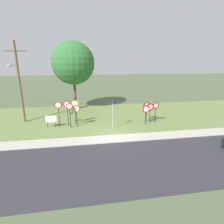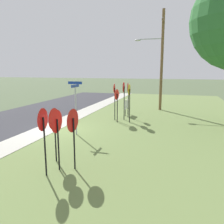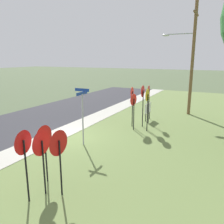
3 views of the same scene
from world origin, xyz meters
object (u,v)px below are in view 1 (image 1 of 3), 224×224
Objects in this scene: stop_sign_near_left at (75,107)px; stop_sign_far_center at (58,109)px; stop_sign_far_right at (67,108)px; utility_pole at (19,80)px; yield_sign_near_left at (147,107)px; stop_sign_near_right at (76,111)px; yield_sign_far_left at (156,108)px; yield_sign_far_right at (150,108)px; yield_sign_near_right at (146,110)px; stop_sign_far_left at (70,110)px; street_name_post at (113,112)px; oak_tree_left at (73,63)px; notice_board at (51,120)px.

stop_sign_near_left is 1.72m from stop_sign_far_center.
stop_sign_far_right is 5.98m from utility_pole.
stop_sign_far_center is at bearing -176.87° from yield_sign_near_left.
stop_sign_far_right is (-0.91, 0.27, 0.32)m from stop_sign_near_right.
yield_sign_near_left is (7.83, -0.37, -0.25)m from stop_sign_near_left.
yield_sign_far_left is 1.06× the size of yield_sign_far_right.
yield_sign_near_left is at bearing 129.58° from yield_sign_far_left.
yield_sign_far_left is 0.59m from yield_sign_far_right.
yield_sign_near_left is 1.05× the size of yield_sign_near_right.
stop_sign_near_right is 0.88× the size of stop_sign_far_left.
yield_sign_far_right is (9.70, -0.44, -0.27)m from stop_sign_far_center.
yield_sign_far_left reaches higher than stop_sign_near_right.
stop_sign_far_center is 9.50m from yield_sign_near_left.
utility_pole is (-4.05, 1.91, 2.75)m from stop_sign_far_center.
yield_sign_near_right is (9.04, -0.94, -0.33)m from stop_sign_far_center.
yield_sign_far_right is 4.55m from street_name_post.
yield_sign_far_left is (8.43, -0.25, 0.09)m from stop_sign_near_right.
yield_sign_near_right is 0.23× the size of oak_tree_left.
yield_sign_far_left is 1.87× the size of notice_board.
yield_sign_near_right is (7.22, -0.56, -0.08)m from stop_sign_near_right.
oak_tree_left reaches higher than stop_sign_near_left.
street_name_post is at bearing -21.36° from utility_pole.
oak_tree_left reaches higher than stop_sign_far_right.
street_name_post reaches higher than stop_sign_far_right.
stop_sign_near_right is 7.88m from yield_sign_far_right.
utility_pole is (-13.09, 2.85, 3.08)m from yield_sign_near_right.
stop_sign_near_left is 8.65m from yield_sign_far_left.
oak_tree_left reaches higher than yield_sign_far_left.
stop_sign_far_left is at bearing -179.94° from yield_sign_far_right.
stop_sign_far_center is 1.35m from notice_board.
yield_sign_far_right is 0.75× the size of street_name_post.
stop_sign_near_right is 0.77× the size of street_name_post.
yield_sign_far_right is (8.03, -0.89, -0.28)m from stop_sign_near_left.
stop_sign_far_center reaches higher than stop_sign_far_left.
yield_sign_near_right is at bearing -45.57° from oak_tree_left.
stop_sign_near_right is at bearing 158.12° from street_name_post.
yield_sign_near_left is at bearing -39.91° from oak_tree_left.
stop_sign_far_left is 2.08× the size of notice_board.
stop_sign_far_center is 1.12× the size of yield_sign_far_left.
street_name_post is (-4.90, -1.13, 0.01)m from yield_sign_far_left.
oak_tree_left is at bearing 132.91° from yield_sign_far_left.
stop_sign_far_right is (-0.27, 0.61, 0.12)m from stop_sign_far_left.
stop_sign_far_left is 9.07m from yield_sign_far_left.
street_name_post is (5.34, -1.76, -0.14)m from stop_sign_far_center.
yield_sign_near_left is at bearing -6.37° from stop_sign_far_center.
notice_board is at bearing 174.32° from yield_sign_near_right.
stop_sign_far_center is at bearing -25.25° from utility_pole.
stop_sign_near_right is 7.25m from yield_sign_near_right.
yield_sign_far_right is (0.20, -0.52, -0.02)m from yield_sign_near_left.
notice_board is (-2.60, 0.11, -0.82)m from stop_sign_near_right.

